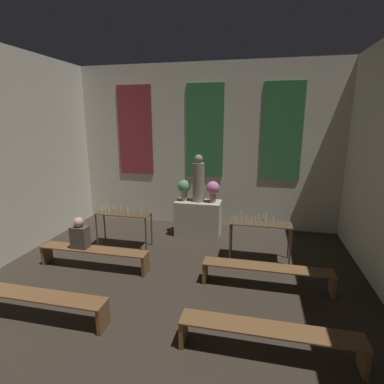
% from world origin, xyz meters
% --- Properties ---
extents(wall_back, '(7.98, 0.16, 4.77)m').
position_xyz_m(wall_back, '(0.00, 10.26, 2.41)').
color(wall_back, beige).
rests_on(wall_back, ground_plane).
extents(altar, '(1.25, 0.64, 0.99)m').
position_xyz_m(altar, '(0.00, 9.28, 0.49)').
color(altar, '#ADA38E').
rests_on(altar, ground_plane).
extents(statue, '(0.32, 0.32, 1.29)m').
position_xyz_m(statue, '(0.00, 9.28, 1.58)').
color(statue, gray).
rests_on(statue, altar).
extents(flower_vase_left, '(0.36, 0.36, 0.58)m').
position_xyz_m(flower_vase_left, '(-0.40, 9.28, 1.35)').
color(flower_vase_left, '#937A5B').
rests_on(flower_vase_left, altar).
extents(flower_vase_right, '(0.36, 0.36, 0.58)m').
position_xyz_m(flower_vase_right, '(0.40, 9.28, 1.35)').
color(flower_vase_right, '#937A5B').
rests_on(flower_vase_right, altar).
extents(candle_rack_left, '(1.39, 0.46, 1.09)m').
position_xyz_m(candle_rack_left, '(-1.71, 8.10, 0.77)').
color(candle_rack_left, '#473823').
rests_on(candle_rack_left, ground_plane).
extents(candle_rack_right, '(1.39, 0.46, 1.09)m').
position_xyz_m(candle_rack_right, '(1.69, 8.10, 0.77)').
color(candle_rack_right, '#473823').
rests_on(candle_rack_right, ground_plane).
extents(pew_third_left, '(2.45, 0.36, 0.45)m').
position_xyz_m(pew_third_left, '(-1.84, 5.08, 0.34)').
color(pew_third_left, brown).
rests_on(pew_third_left, ground_plane).
extents(pew_third_right, '(2.45, 0.36, 0.45)m').
position_xyz_m(pew_third_right, '(1.84, 5.08, 0.34)').
color(pew_third_right, brown).
rests_on(pew_third_right, ground_plane).
extents(pew_back_left, '(2.45, 0.36, 0.45)m').
position_xyz_m(pew_back_left, '(-1.84, 6.86, 0.34)').
color(pew_back_left, brown).
rests_on(pew_back_left, ground_plane).
extents(pew_back_right, '(2.45, 0.36, 0.45)m').
position_xyz_m(pew_back_right, '(1.84, 6.86, 0.34)').
color(pew_back_right, brown).
rests_on(pew_back_right, ground_plane).
extents(person_seated, '(0.36, 0.24, 0.70)m').
position_xyz_m(person_seated, '(-2.14, 6.86, 0.76)').
color(person_seated, '#4C4238').
rests_on(person_seated, pew_back_left).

